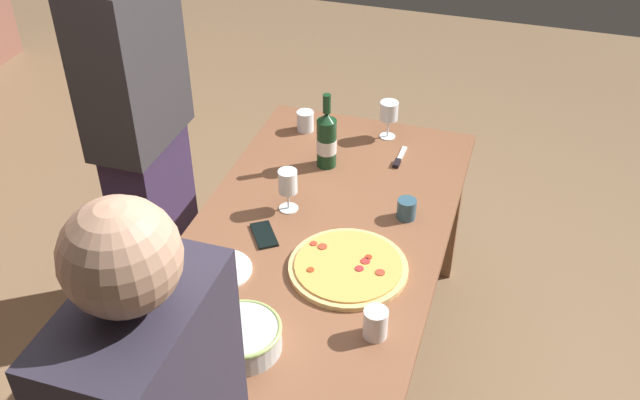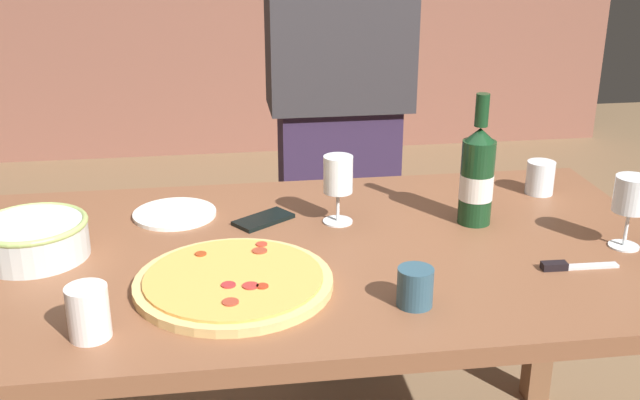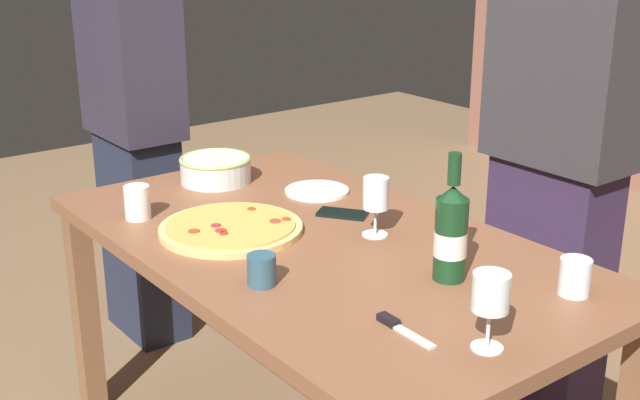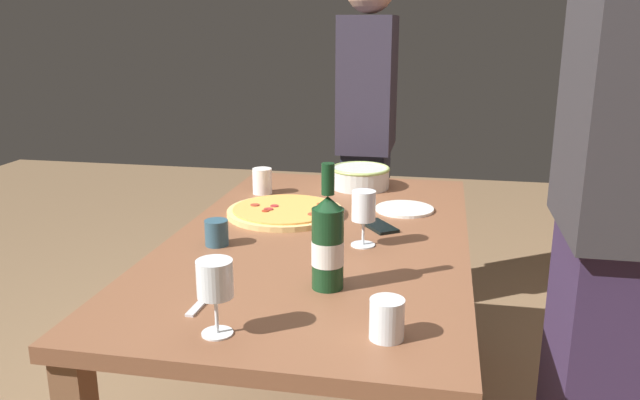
# 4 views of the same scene
# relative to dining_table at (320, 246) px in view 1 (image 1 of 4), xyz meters

# --- Properties ---
(ground_plane) EXTENTS (8.00, 8.00, 0.00)m
(ground_plane) POSITION_rel_dining_table_xyz_m (0.00, 0.00, -0.66)
(ground_plane) COLOR brown
(dining_table) EXTENTS (1.60, 0.90, 0.75)m
(dining_table) POSITION_rel_dining_table_xyz_m (0.00, 0.00, 0.00)
(dining_table) COLOR brown
(dining_table) RESTS_ON ground
(pizza) EXTENTS (0.40, 0.40, 0.03)m
(pizza) POSITION_rel_dining_table_xyz_m (-0.20, -0.16, 0.10)
(pizza) COLOR #E0B76E
(pizza) RESTS_ON dining_table
(serving_bowl) EXTENTS (0.24, 0.24, 0.08)m
(serving_bowl) POSITION_rel_dining_table_xyz_m (-0.62, 0.04, 0.14)
(serving_bowl) COLOR silver
(serving_bowl) RESTS_ON dining_table
(wine_bottle) EXTENTS (0.08, 0.08, 0.32)m
(wine_bottle) POSITION_rel_dining_table_xyz_m (0.39, 0.09, 0.21)
(wine_bottle) COLOR #14381C
(wine_bottle) RESTS_ON dining_table
(wine_glass_near_pizza) EXTENTS (0.07, 0.07, 0.17)m
(wine_glass_near_pizza) POSITION_rel_dining_table_xyz_m (0.06, 0.14, 0.20)
(wine_glass_near_pizza) COLOR white
(wine_glass_near_pizza) RESTS_ON dining_table
(wine_glass_by_bottle) EXTENTS (0.08, 0.08, 0.17)m
(wine_glass_by_bottle) POSITION_rel_dining_table_xyz_m (0.67, -0.09, 0.21)
(wine_glass_by_bottle) COLOR white
(wine_glass_by_bottle) RESTS_ON dining_table
(cup_amber) EXTENTS (0.07, 0.07, 0.09)m
(cup_amber) POSITION_rel_dining_table_xyz_m (0.62, 0.26, 0.14)
(cup_amber) COLOR white
(cup_amber) RESTS_ON dining_table
(cup_ceramic) EXTENTS (0.07, 0.07, 0.08)m
(cup_ceramic) POSITION_rel_dining_table_xyz_m (0.14, -0.28, 0.13)
(cup_ceramic) COLOR #2F5264
(cup_ceramic) RESTS_ON dining_table
(cup_spare) EXTENTS (0.07, 0.07, 0.10)m
(cup_spare) POSITION_rel_dining_table_xyz_m (-0.46, -0.32, 0.14)
(cup_spare) COLOR white
(cup_spare) RESTS_ON dining_table
(side_plate) EXTENTS (0.20, 0.20, 0.01)m
(side_plate) POSITION_rel_dining_table_xyz_m (-0.33, 0.24, 0.10)
(side_plate) COLOR white
(side_plate) RESTS_ON dining_table
(cell_phone) EXTENTS (0.16, 0.14, 0.01)m
(cell_phone) POSITION_rel_dining_table_xyz_m (-0.11, 0.17, 0.10)
(cell_phone) COLOR black
(cell_phone) RESTS_ON dining_table
(pizza_knife) EXTENTS (0.17, 0.03, 0.02)m
(pizza_knife) POSITION_rel_dining_table_xyz_m (0.50, -0.18, 0.10)
(pizza_knife) COLOR silver
(pizza_knife) RESTS_ON dining_table
(person_guest_left) EXTENTS (0.44, 0.24, 1.77)m
(person_guest_left) POSITION_rel_dining_table_xyz_m (0.17, 0.79, 0.24)
(person_guest_left) COLOR #2F213D
(person_guest_left) RESTS_ON ground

